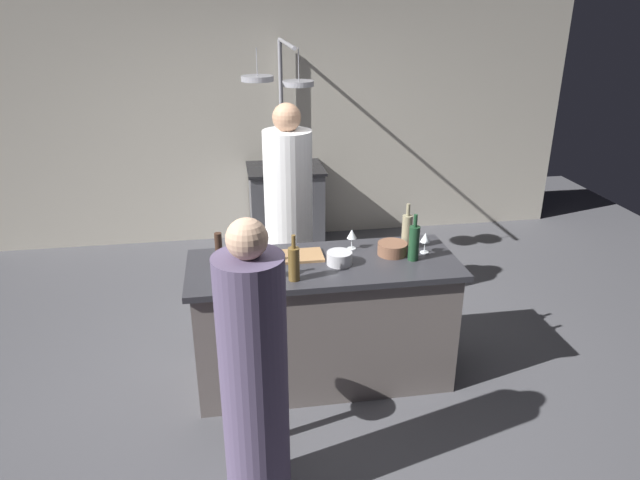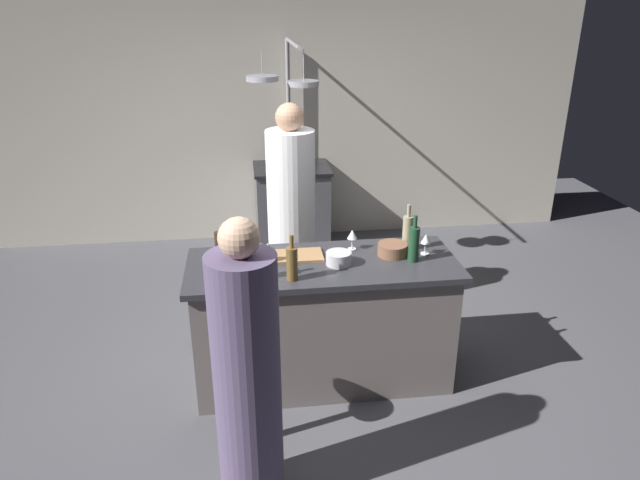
{
  "view_description": "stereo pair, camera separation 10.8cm",
  "coord_description": "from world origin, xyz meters",
  "px_view_note": "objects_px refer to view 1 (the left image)",
  "views": [
    {
      "loc": [
        -0.58,
        -3.42,
        2.5
      ],
      "look_at": [
        0.0,
        0.15,
        1.0
      ],
      "focal_mm": 32.38,
      "sensor_mm": 36.0,
      "label": 1
    },
    {
      "loc": [
        -0.47,
        -3.44,
        2.5
      ],
      "look_at": [
        0.0,
        0.15,
        1.0
      ],
      "focal_mm": 32.38,
      "sensor_mm": 36.0,
      "label": 2
    }
  ],
  "objects_px": {
    "guest_left": "(254,381)",
    "mixing_bowl_wooden": "(392,249)",
    "wine_glass_near_left_guest": "(425,239)",
    "mixing_bowl_steel": "(339,258)",
    "wine_bottle_white": "(407,231)",
    "wine_glass_near_right_guest": "(268,249)",
    "cutting_board": "(299,256)",
    "wine_bottle_dark": "(257,263)",
    "stove_range": "(286,207)",
    "chef": "(289,225)",
    "mixing_bowl_blue": "(237,267)",
    "pepper_mill": "(219,248)",
    "wine_glass_by_chef": "(352,235)",
    "wine_bottle_green": "(414,242)",
    "bar_stool_left": "(253,393)",
    "wine_bottle_amber": "(294,263)"
  },
  "relations": [
    {
      "from": "stove_range",
      "to": "chef",
      "type": "distance_m",
      "value": 1.61
    },
    {
      "from": "cutting_board",
      "to": "wine_glass_by_chef",
      "type": "distance_m",
      "value": 0.4
    },
    {
      "from": "stove_range",
      "to": "mixing_bowl_blue",
      "type": "relative_size",
      "value": 5.68
    },
    {
      "from": "guest_left",
      "to": "wine_bottle_green",
      "type": "distance_m",
      "value": 1.51
    },
    {
      "from": "pepper_mill",
      "to": "wine_bottle_amber",
      "type": "bearing_deg",
      "value": -36.08
    },
    {
      "from": "bar_stool_left",
      "to": "wine_glass_near_right_guest",
      "type": "bearing_deg",
      "value": 75.91
    },
    {
      "from": "wine_bottle_dark",
      "to": "wine_glass_near_left_guest",
      "type": "distance_m",
      "value": 1.19
    },
    {
      "from": "pepper_mill",
      "to": "wine_glass_near_left_guest",
      "type": "xyz_separation_m",
      "value": [
        1.39,
        -0.06,
        0.0
      ]
    },
    {
      "from": "cutting_board",
      "to": "wine_bottle_dark",
      "type": "height_order",
      "value": "wine_bottle_dark"
    },
    {
      "from": "wine_glass_near_left_guest",
      "to": "mixing_bowl_steel",
      "type": "distance_m",
      "value": 0.62
    },
    {
      "from": "wine_bottle_white",
      "to": "wine_glass_near_right_guest",
      "type": "distance_m",
      "value": 0.98
    },
    {
      "from": "guest_left",
      "to": "wine_bottle_dark",
      "type": "height_order",
      "value": "guest_left"
    },
    {
      "from": "cutting_board",
      "to": "mixing_bowl_wooden",
      "type": "xyz_separation_m",
      "value": [
        0.63,
        -0.05,
        0.03
      ]
    },
    {
      "from": "bar_stool_left",
      "to": "wine_bottle_dark",
      "type": "distance_m",
      "value": 0.77
    },
    {
      "from": "pepper_mill",
      "to": "wine_bottle_dark",
      "type": "relative_size",
      "value": 0.69
    },
    {
      "from": "wine_glass_near_right_guest",
      "to": "mixing_bowl_blue",
      "type": "bearing_deg",
      "value": -152.56
    },
    {
      "from": "cutting_board",
      "to": "mixing_bowl_wooden",
      "type": "bearing_deg",
      "value": -4.87
    },
    {
      "from": "wine_glass_by_chef",
      "to": "wine_glass_near_right_guest",
      "type": "xyz_separation_m",
      "value": [
        -0.59,
        -0.16,
        0.0
      ]
    },
    {
      "from": "stove_range",
      "to": "wine_bottle_amber",
      "type": "relative_size",
      "value": 2.98
    },
    {
      "from": "wine_bottle_green",
      "to": "mixing_bowl_steel",
      "type": "xyz_separation_m",
      "value": [
        -0.5,
        0.01,
        -0.08
      ]
    },
    {
      "from": "pepper_mill",
      "to": "mixing_bowl_wooden",
      "type": "height_order",
      "value": "pepper_mill"
    },
    {
      "from": "wine_bottle_white",
      "to": "wine_bottle_green",
      "type": "distance_m",
      "value": 0.19
    },
    {
      "from": "wine_bottle_amber",
      "to": "mixing_bowl_wooden",
      "type": "xyz_separation_m",
      "value": [
        0.71,
        0.28,
        -0.07
      ]
    },
    {
      "from": "stove_range",
      "to": "wine_bottle_green",
      "type": "distance_m",
      "value": 2.64
    },
    {
      "from": "cutting_board",
      "to": "wine_bottle_amber",
      "type": "distance_m",
      "value": 0.36
    },
    {
      "from": "pepper_mill",
      "to": "wine_bottle_green",
      "type": "distance_m",
      "value": 1.29
    },
    {
      "from": "pepper_mill",
      "to": "wine_glass_by_chef",
      "type": "relative_size",
      "value": 1.44
    },
    {
      "from": "stove_range",
      "to": "pepper_mill",
      "type": "relative_size",
      "value": 4.24
    },
    {
      "from": "wine_bottle_white",
      "to": "mixing_bowl_wooden",
      "type": "relative_size",
      "value": 1.62
    },
    {
      "from": "guest_left",
      "to": "wine_glass_near_right_guest",
      "type": "height_order",
      "value": "guest_left"
    },
    {
      "from": "wine_glass_near_right_guest",
      "to": "wine_glass_near_left_guest",
      "type": "xyz_separation_m",
      "value": [
        1.07,
        0.01,
        0.0
      ]
    },
    {
      "from": "chef",
      "to": "stove_range",
      "type": "bearing_deg",
      "value": 85.12
    },
    {
      "from": "mixing_bowl_steel",
      "to": "wine_glass_near_left_guest",
      "type": "bearing_deg",
      "value": 8.11
    },
    {
      "from": "mixing_bowl_blue",
      "to": "mixing_bowl_steel",
      "type": "bearing_deg",
      "value": 2.98
    },
    {
      "from": "pepper_mill",
      "to": "guest_left",
      "type": "bearing_deg",
      "value": -81.98
    },
    {
      "from": "pepper_mill",
      "to": "wine_glass_by_chef",
      "type": "bearing_deg",
      "value": 5.34
    },
    {
      "from": "pepper_mill",
      "to": "wine_glass_near_right_guest",
      "type": "relative_size",
      "value": 1.44
    },
    {
      "from": "wine_glass_near_left_guest",
      "to": "chef",
      "type": "bearing_deg",
      "value": 135.03
    },
    {
      "from": "stove_range",
      "to": "wine_bottle_white",
      "type": "height_order",
      "value": "wine_bottle_white"
    },
    {
      "from": "wine_bottle_amber",
      "to": "mixing_bowl_wooden",
      "type": "height_order",
      "value": "wine_bottle_amber"
    },
    {
      "from": "guest_left",
      "to": "stove_range",
      "type": "bearing_deg",
      "value": 81.45
    },
    {
      "from": "cutting_board",
      "to": "wine_glass_near_left_guest",
      "type": "xyz_separation_m",
      "value": [
        0.86,
        -0.06,
        0.1
      ]
    },
    {
      "from": "bar_stool_left",
      "to": "wine_bottle_amber",
      "type": "xyz_separation_m",
      "value": [
        0.3,
        0.4,
        0.64
      ]
    },
    {
      "from": "cutting_board",
      "to": "bar_stool_left",
      "type": "bearing_deg",
      "value": -117.17
    },
    {
      "from": "mixing_bowl_wooden",
      "to": "wine_glass_by_chef",
      "type": "bearing_deg",
      "value": 151.92
    },
    {
      "from": "guest_left",
      "to": "wine_glass_near_left_guest",
      "type": "distance_m",
      "value": 1.65
    },
    {
      "from": "wine_bottle_dark",
      "to": "chef",
      "type": "bearing_deg",
      "value": 73.68
    },
    {
      "from": "wine_bottle_amber",
      "to": "wine_bottle_dark",
      "type": "bearing_deg",
      "value": 171.85
    },
    {
      "from": "guest_left",
      "to": "mixing_bowl_wooden",
      "type": "xyz_separation_m",
      "value": [
        1.01,
        1.08,
        0.19
      ]
    },
    {
      "from": "wine_glass_near_left_guest",
      "to": "cutting_board",
      "type": "bearing_deg",
      "value": 175.75
    }
  ]
}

